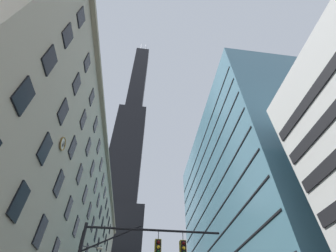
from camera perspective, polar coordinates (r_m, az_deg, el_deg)
name	(u,v)px	position (r m, az deg, el deg)	size (l,w,h in m)	color
station_building	(53,239)	(45.81, -26.91, -23.89)	(13.11, 72.63, 29.60)	#B2A88E
dark_skyscraper	(123,177)	(119.44, -11.28, -12.40)	(23.82, 23.82, 210.38)	black
glass_office_midrise	(253,210)	(55.63, 20.41, -19.16)	(19.72, 49.23, 46.76)	teal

